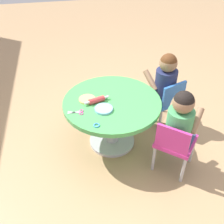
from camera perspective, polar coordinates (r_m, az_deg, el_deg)
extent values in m
plane|color=tan|center=(2.70, 0.00, -6.22)|extent=(10.00, 10.00, 0.00)
cylinder|color=silver|center=(2.69, 0.00, -5.99)|extent=(0.44, 0.44, 0.03)
cylinder|color=silver|center=(2.55, 0.00, -2.55)|extent=(0.12, 0.12, 0.45)
cylinder|color=#4CB259|center=(2.40, 0.00, 1.96)|extent=(0.87, 0.87, 0.04)
cylinder|color=#B7B7BC|center=(2.52, 16.58, -7.73)|extent=(0.03, 0.03, 0.28)
cylinder|color=#B7B7BC|center=(2.56, 11.04, -5.84)|extent=(0.03, 0.03, 0.28)
cylinder|color=#B7B7BC|center=(2.34, 14.77, -11.77)|extent=(0.03, 0.03, 0.28)
cylinder|color=#B7B7BC|center=(2.38, 8.80, -9.65)|extent=(0.03, 0.03, 0.28)
cube|color=#CC338C|center=(2.34, 13.34, -6.01)|extent=(0.42, 0.42, 0.04)
cube|color=#CC338C|center=(2.15, 12.66, -5.75)|extent=(0.19, 0.22, 0.22)
cube|color=#3F4772|center=(2.34, 13.35, -5.97)|extent=(0.38, 0.38, 0.04)
cylinder|color=#4CA566|center=(2.22, 13.97, -2.80)|extent=(0.21, 0.21, 0.30)
sphere|color=#997051|center=(2.09, 14.89, 1.92)|extent=(0.17, 0.17, 0.17)
sphere|color=black|center=(2.08, 14.94, 2.21)|extent=(0.16, 0.16, 0.16)
cylinder|color=#997051|center=(2.27, 17.46, -1.76)|extent=(0.20, 0.18, 0.17)
cylinder|color=#997051|center=(2.31, 12.27, -0.08)|extent=(0.20, 0.18, 0.17)
cylinder|color=#B7B7BC|center=(3.05, 10.76, 2.35)|extent=(0.03, 0.03, 0.28)
cylinder|color=#B7B7BC|center=(2.91, 6.86, 0.83)|extent=(0.03, 0.03, 0.28)
cylinder|color=#B7B7BC|center=(2.91, 14.04, -0.21)|extent=(0.03, 0.03, 0.28)
cylinder|color=#B7B7BC|center=(2.76, 10.10, -1.96)|extent=(0.03, 0.03, 0.28)
cube|color=blue|center=(2.81, 10.81, 2.86)|extent=(0.39, 0.39, 0.04)
cube|color=blue|center=(2.66, 12.99, 3.68)|extent=(0.12, 0.26, 0.22)
cube|color=#3F4772|center=(2.81, 10.81, 2.90)|extent=(0.35, 0.34, 0.04)
cylinder|color=navy|center=(2.72, 11.23, 5.83)|extent=(0.21, 0.21, 0.30)
sphere|color=#997051|center=(2.61, 11.83, 10.05)|extent=(0.17, 0.17, 0.17)
sphere|color=#593319|center=(2.60, 11.87, 10.30)|extent=(0.16, 0.16, 0.16)
cylinder|color=#997051|center=(2.83, 11.67, 7.76)|extent=(0.22, 0.13, 0.17)
cylinder|color=#997051|center=(2.70, 8.14, 6.63)|extent=(0.22, 0.13, 0.17)
cylinder|color=#D83F3F|center=(2.36, -3.26, 2.55)|extent=(0.09, 0.15, 0.05)
cylinder|color=white|center=(2.33, -5.33, 1.93)|extent=(0.03, 0.05, 0.02)
cylinder|color=white|center=(2.39, -1.25, 3.15)|extent=(0.03, 0.05, 0.02)
cube|color=silver|center=(2.27, -8.02, -0.09)|extent=(0.02, 0.11, 0.01)
cube|color=silver|center=(2.27, -8.02, -0.09)|extent=(0.05, 0.11, 0.01)
torus|color=#D83F99|center=(2.28, -6.50, 0.26)|extent=(0.04, 0.04, 0.01)
torus|color=#D83F99|center=(2.25, -6.52, -0.30)|extent=(0.04, 0.04, 0.01)
cylinder|color=#F2CC72|center=(2.40, -5.27, 2.71)|extent=(0.15, 0.15, 0.01)
cylinder|color=#8CCCF2|center=(2.27, -1.76, 0.64)|extent=(0.15, 0.15, 0.02)
torus|color=#3F99D8|center=(2.12, -3.28, -2.82)|extent=(0.05, 0.05, 0.01)
torus|color=#4CB259|center=(2.41, -1.64, 2.97)|extent=(0.05, 0.05, 0.01)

